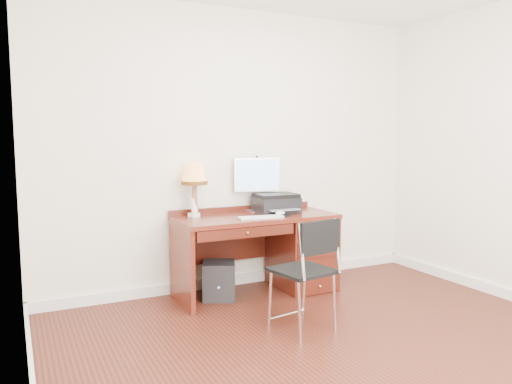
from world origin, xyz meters
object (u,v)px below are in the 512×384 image
phone (194,211)px  equipment_box (219,280)px  leg_lamp (194,177)px  chair (307,264)px  monitor (256,178)px  desk (285,247)px  printer (276,203)px

phone → equipment_box: bearing=-60.0°
leg_lamp → equipment_box: leg_lamp is taller
phone → chair: size_ratio=0.20×
monitor → leg_lamp: (-0.66, -0.05, 0.03)m
desk → monitor: (-0.20, 0.24, 0.67)m
desk → printer: (-0.06, 0.09, 0.43)m
leg_lamp → phone: leg_lamp is taller
phone → chair: 1.31m
desk → equipment_box: desk is taller
phone → chair: (0.48, -1.19, -0.27)m
monitor → printer: 0.32m
printer → leg_lamp: 0.85m
equipment_box → monitor: bearing=47.8°
printer → equipment_box: (-0.64, -0.08, -0.67)m
phone → leg_lamp: bearing=31.3°
leg_lamp → equipment_box: 0.97m
desk → monitor: 0.74m
phone → equipment_box: 0.67m
leg_lamp → chair: bearing=-69.1°
leg_lamp → printer: bearing=-6.7°
desk → leg_lamp: 1.12m
desk → chair: size_ratio=1.71×
phone → equipment_box: (0.18, -0.15, -0.63)m
monitor → phone: size_ratio=3.06×
leg_lamp → chair: (0.46, -1.21, -0.58)m
printer → equipment_box: bearing=-170.1°
leg_lamp → phone: 0.31m
desk → phone: (-0.87, 0.16, 0.39)m
equipment_box → chair: bearing=-50.8°
printer → phone: size_ratio=2.46×
leg_lamp → equipment_box: bearing=-46.6°
desk → chair: bearing=-111.2°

